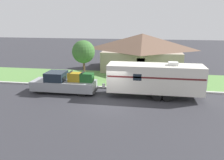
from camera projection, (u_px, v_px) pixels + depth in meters
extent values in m
plane|color=#2D2D33|center=(110.00, 102.00, 18.26)|extent=(120.00, 120.00, 0.00)
cube|color=#ADADA8|center=(116.00, 88.00, 21.80)|extent=(80.00, 0.30, 0.14)
cube|color=#568442|center=(121.00, 79.00, 25.29)|extent=(80.00, 7.00, 0.03)
cube|color=gray|center=(142.00, 59.00, 30.17)|extent=(10.17, 7.23, 2.67)
pyramid|color=brown|center=(142.00, 42.00, 29.52)|extent=(10.99, 7.81, 2.16)
cube|color=#4C3828|center=(141.00, 67.00, 26.84)|extent=(1.00, 0.06, 2.10)
cylinder|color=black|center=(40.00, 89.00, 20.13)|extent=(0.92, 0.28, 0.92)
cylinder|color=black|center=(48.00, 84.00, 21.71)|extent=(0.92, 0.28, 0.92)
cylinder|color=black|center=(81.00, 91.00, 19.52)|extent=(0.92, 0.28, 0.92)
cylinder|color=black|center=(86.00, 86.00, 21.10)|extent=(0.92, 0.28, 0.92)
cube|color=gray|center=(51.00, 84.00, 20.75)|extent=(3.33, 2.02, 0.88)
cube|color=#19232D|center=(56.00, 76.00, 20.43)|extent=(1.73, 1.86, 0.82)
cube|color=gray|center=(81.00, 86.00, 20.29)|extent=(2.64, 2.02, 0.88)
cube|color=#333333|center=(96.00, 90.00, 20.16)|extent=(0.12, 1.82, 0.20)
cube|color=olive|center=(75.00, 77.00, 20.15)|extent=(1.15, 0.85, 0.80)
cube|color=black|center=(71.00, 72.00, 20.08)|extent=(0.10, 0.93, 0.08)
cube|color=#194C1E|center=(87.00, 78.00, 19.97)|extent=(1.15, 0.85, 0.80)
cube|color=black|center=(83.00, 72.00, 19.90)|extent=(0.10, 0.93, 0.08)
cylinder|color=black|center=(157.00, 97.00, 18.39)|extent=(0.77, 0.22, 0.77)
cylinder|color=black|center=(156.00, 90.00, 20.22)|extent=(0.77, 0.22, 0.77)
cylinder|color=black|center=(167.00, 97.00, 18.26)|extent=(0.77, 0.22, 0.77)
cylinder|color=black|center=(165.00, 90.00, 20.09)|extent=(0.77, 0.22, 0.77)
cube|color=silver|center=(155.00, 78.00, 18.97)|extent=(8.15, 2.21, 2.38)
cube|color=#5B1E1E|center=(155.00, 78.00, 17.84)|extent=(7.99, 0.01, 0.14)
cube|color=#383838|center=(103.00, 88.00, 19.99)|extent=(1.04, 0.12, 0.10)
cylinder|color=silver|center=(104.00, 86.00, 19.92)|extent=(0.28, 0.28, 0.36)
cube|color=silver|center=(173.00, 64.00, 18.39)|extent=(0.80, 0.68, 0.28)
cube|color=#19232D|center=(137.00, 77.00, 18.06)|extent=(0.70, 0.01, 0.56)
cylinder|color=brown|center=(152.00, 83.00, 21.66)|extent=(0.09, 0.09, 1.19)
cube|color=#B2B2B2|center=(152.00, 76.00, 21.47)|extent=(0.48, 0.20, 0.22)
cylinder|color=brown|center=(84.00, 69.00, 25.99)|extent=(0.24, 0.24, 2.02)
sphere|color=#38662D|center=(83.00, 52.00, 25.45)|extent=(2.67, 2.67, 2.67)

